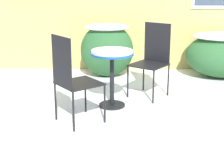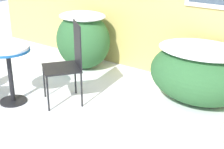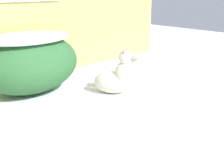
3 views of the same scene
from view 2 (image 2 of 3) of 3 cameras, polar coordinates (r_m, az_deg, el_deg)
name	(u,v)px [view 2 (image 2 of 3)]	position (r m, az deg, el deg)	size (l,w,h in m)	color
ground_plane	(81,134)	(4.05, -5.14, -9.82)	(16.00, 16.00, 0.00)	white
shrub_left	(83,39)	(5.85, -4.84, 5.97)	(0.96, 0.84, 0.97)	#2D6033
shrub_middle	(200,72)	(4.75, 14.38, 0.46)	(1.40, 1.07, 0.81)	#2D6033
patio_table	(8,58)	(4.71, -16.85, 2.62)	(0.59, 0.59, 0.80)	black
patio_chair_near_table	(68,60)	(4.60, -7.27, 2.35)	(0.67, 0.67, 1.10)	black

